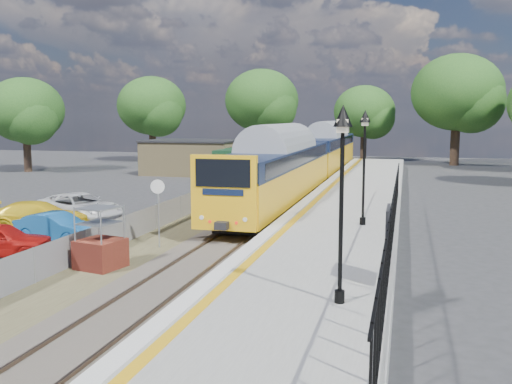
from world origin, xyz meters
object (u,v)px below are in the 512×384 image
(car_blue, at_px, (57,227))
(car_white, at_px, (80,207))
(speed_sign, at_px, (158,202))
(car_yellow, at_px, (39,216))
(victorian_lamp_north, at_px, (365,140))
(train, at_px, (309,156))
(victorian_lamp_south, at_px, (342,158))
(brick_plinth, at_px, (100,239))

(car_blue, distance_m, car_white, 4.74)
(speed_sign, distance_m, car_yellow, 7.33)
(victorian_lamp_north, height_order, train, victorian_lamp_north)
(victorian_lamp_north, xyz_separation_m, car_yellow, (-14.73, -0.39, -3.63))
(victorian_lamp_south, height_order, car_yellow, victorian_lamp_south)
(victorian_lamp_north, xyz_separation_m, speed_sign, (-7.80, -2.45, -2.41))
(train, bearing_deg, car_yellow, -116.38)
(train, bearing_deg, car_blue, -109.17)
(victorian_lamp_north, bearing_deg, car_white, 171.26)
(brick_plinth, relative_size, car_white, 0.44)
(victorian_lamp_south, distance_m, victorian_lamp_north, 10.00)
(train, relative_size, brick_plinth, 18.49)
(victorian_lamp_south, xyz_separation_m, car_white, (-14.41, 12.18, -3.60))
(victorian_lamp_north, distance_m, car_white, 14.82)
(victorian_lamp_north, relative_size, car_white, 0.91)
(victorian_lamp_north, relative_size, train, 0.11)
(victorian_lamp_north, bearing_deg, car_yellow, -178.47)
(train, height_order, car_yellow, train)
(train, height_order, brick_plinth, train)
(speed_sign, xyz_separation_m, car_white, (-6.41, 4.64, -1.19))
(car_white, bearing_deg, speed_sign, -103.24)
(speed_sign, distance_m, car_white, 8.00)
(brick_plinth, distance_m, car_white, 9.88)
(victorian_lamp_north, relative_size, car_blue, 1.25)
(speed_sign, bearing_deg, victorian_lamp_north, 3.35)
(victorian_lamp_south, relative_size, train, 0.11)
(brick_plinth, distance_m, car_yellow, 8.32)
(speed_sign, distance_m, car_blue, 4.93)
(speed_sign, bearing_deg, car_white, 130.02)
(train, xyz_separation_m, car_blue, (-7.26, -20.88, -1.74))
(victorian_lamp_north, height_order, car_blue, victorian_lamp_north)
(victorian_lamp_south, relative_size, car_yellow, 1.00)
(car_blue, bearing_deg, car_yellow, 56.82)
(train, height_order, car_blue, train)
(victorian_lamp_south, bearing_deg, speed_sign, 136.67)
(victorian_lamp_north, distance_m, car_yellow, 15.17)
(car_blue, bearing_deg, train, -11.66)
(victorian_lamp_south, xyz_separation_m, speed_sign, (-8.00, 7.55, -2.41))
(train, distance_m, car_white, 18.76)
(victorian_lamp_south, bearing_deg, car_blue, 148.76)
(speed_sign, bearing_deg, victorian_lamp_south, -57.43)
(victorian_lamp_south, height_order, brick_plinth, victorian_lamp_south)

